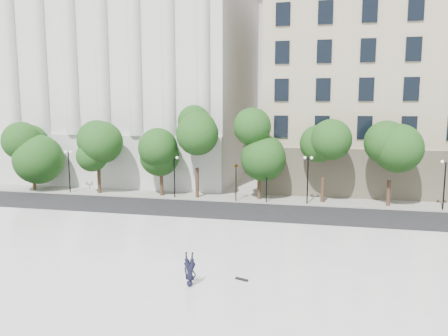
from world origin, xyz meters
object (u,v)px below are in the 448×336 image
Objects in this scene: traffic_light_west at (236,164)px; traffic_light_east at (267,164)px; person_lying at (190,282)px; skateboard at (242,279)px.

traffic_light_west is 2.93m from traffic_light_east.
person_lying is at bearing -93.23° from traffic_light_east.
traffic_light_west is at bearing 94.69° from person_lying.
person_lying is 2.66m from skateboard.
skateboard is (1.13, -19.61, -3.29)m from traffic_light_east.
person_lying is at bearing -130.15° from skateboard.
traffic_light_east is 6.14× the size of skateboard.
traffic_light_west is at bearing 122.39° from skateboard.
traffic_light_east reaches higher than traffic_light_west.
traffic_light_west reaches higher than skateboard.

